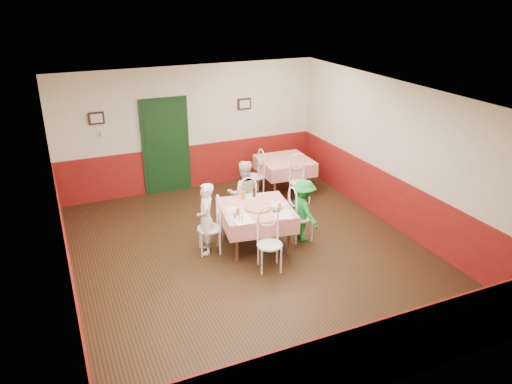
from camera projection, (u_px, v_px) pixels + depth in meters
name	position (u px, v px, depth m)	size (l,w,h in m)	color
floor	(252.00, 254.00, 8.80)	(7.00, 7.00, 0.00)	black
ceiling	(251.00, 96.00, 7.72)	(7.00, 7.00, 0.00)	white
back_wall	(190.00, 128.00, 11.22)	(6.00, 0.10, 2.80)	beige
front_wall	(381.00, 290.00, 5.30)	(6.00, 0.10, 2.80)	beige
left_wall	(59.00, 211.00, 7.15)	(0.10, 7.00, 2.80)	beige
right_wall	(398.00, 157.00, 9.37)	(0.10, 7.00, 2.80)	beige
wainscot_back	(193.00, 166.00, 11.55)	(6.00, 0.03, 1.00)	maroon
wainscot_front	(372.00, 357.00, 5.66)	(6.00, 0.03, 1.00)	maroon
wainscot_left	(70.00, 265.00, 7.50)	(0.03, 7.00, 1.00)	maroon
wainscot_right	(392.00, 201.00, 9.71)	(0.03, 7.00, 1.00)	maroon
door	(166.00, 147.00, 11.09)	(0.96, 0.06, 2.10)	black
picture_left	(96.00, 118.00, 10.26)	(0.32, 0.03, 0.26)	black
picture_right	(244.00, 104.00, 11.48)	(0.32, 0.03, 0.26)	black
thermostat	(103.00, 134.00, 10.43)	(0.10, 0.03, 0.10)	white
main_table	(256.00, 227.00, 8.97)	(1.22, 1.22, 0.77)	red
second_table	(284.00, 175.00, 11.38)	(1.12, 1.12, 0.77)	red
chair_left	(209.00, 228.00, 8.73)	(0.42, 0.42, 0.90)	white
chair_right	(301.00, 217.00, 9.14)	(0.42, 0.42, 0.90)	white
chair_far	(244.00, 204.00, 9.69)	(0.42, 0.42, 0.90)	white
chair_near	(270.00, 245.00, 8.18)	(0.42, 0.42, 0.90)	white
chair_second_a	(254.00, 177.00, 11.07)	(0.42, 0.42, 0.90)	white
chair_second_b	(300.00, 183.00, 10.71)	(0.42, 0.42, 0.90)	white
pizza	(258.00, 208.00, 8.76)	(0.46, 0.46, 0.03)	#B74723
plate_left	(233.00, 210.00, 8.70)	(0.25, 0.25, 0.01)	white
plate_right	(278.00, 204.00, 8.90)	(0.25, 0.25, 0.01)	white
plate_far	(251.00, 197.00, 9.22)	(0.25, 0.25, 0.01)	white
glass_a	(238.00, 212.00, 8.49)	(0.07, 0.07, 0.12)	#BF7219
glass_b	(280.00, 207.00, 8.68)	(0.07, 0.07, 0.13)	#BF7219
glass_c	(243.00, 195.00, 9.14)	(0.08, 0.08, 0.15)	#BF7219
beer_bottle	(254.00, 192.00, 9.17)	(0.06, 0.06, 0.21)	#381C0A
shaker_a	(239.00, 218.00, 8.30)	(0.04, 0.04, 0.09)	silver
shaker_b	(242.00, 219.00, 8.27)	(0.04, 0.04, 0.09)	silver
shaker_c	(235.00, 216.00, 8.37)	(0.04, 0.04, 0.09)	#B23319
menu_left	(242.00, 220.00, 8.35)	(0.30, 0.40, 0.00)	white
menu_right	(283.00, 214.00, 8.55)	(0.30, 0.40, 0.00)	white
wallet	(276.00, 211.00, 8.63)	(0.11, 0.09, 0.02)	black
diner_left	(206.00, 219.00, 8.64)	(0.47, 0.31, 1.30)	gray
diner_far	(244.00, 193.00, 9.65)	(0.64, 0.50, 1.32)	gray
diner_right	(303.00, 210.00, 9.10)	(0.76, 0.44, 1.18)	gray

